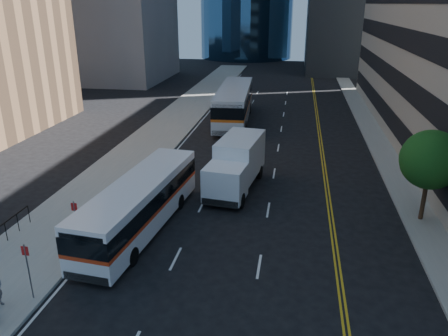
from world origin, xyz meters
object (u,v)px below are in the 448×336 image
(street_tree, at_px, (431,160))
(bus_front, at_px, (140,204))
(box_truck, at_px, (236,164))
(bus_rear, at_px, (234,103))

(street_tree, height_order, bus_front, street_tree)
(box_truck, bearing_deg, bus_rear, 106.44)
(bus_front, relative_size, box_truck, 1.57)
(street_tree, bearing_deg, bus_rear, 123.78)
(street_tree, distance_m, bus_rear, 24.27)
(box_truck, bearing_deg, bus_front, -116.30)
(bus_front, bearing_deg, bus_rear, 91.93)
(bus_front, relative_size, bus_rear, 0.81)
(street_tree, bearing_deg, bus_front, -166.96)
(street_tree, xyz_separation_m, bus_front, (-15.06, -3.49, -2.11))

